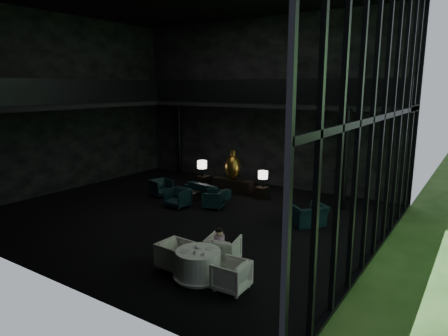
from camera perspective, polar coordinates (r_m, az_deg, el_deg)
The scene contains 34 objects.
floor at distance 15.45m, azimuth -5.61°, elevation -6.57°, with size 14.00×12.00×0.02m, color black.
wall_back at distance 19.71m, azimuth 5.38°, elevation 9.19°, with size 14.00×0.04×8.00m, color black.
wall_front at distance 10.79m, azimuth -26.73°, elevation 6.13°, with size 14.00×0.04×8.00m, color black.
wall_left at distance 19.91m, azimuth -21.85°, elevation 8.45°, with size 0.04×12.00×8.00m, color black.
curtain_wall at distance 11.61m, azimuth 21.81°, elevation 6.83°, with size 0.20×12.00×8.00m, color black, non-canonical shape.
mezzanine_left at distance 19.10m, azimuth -20.12°, elevation 8.48°, with size 2.00×12.00×0.25m, color black.
mezzanine_back at distance 18.36m, azimuth 6.66°, elevation 9.00°, with size 12.00×2.00×0.25m, color black.
railing_left at distance 18.29m, azimuth -18.35°, elevation 10.37°, with size 0.06×12.00×1.00m, color black.
railing_back at distance 17.46m, azimuth 5.18°, elevation 10.87°, with size 12.00×0.06×1.00m, color black.
column_nw at distance 22.44m, azimuth -6.43°, elevation 4.33°, with size 0.24×0.24×4.00m, color black.
column_ne at distance 16.23m, azimuth 16.87°, elevation 1.15°, with size 0.24×0.24×4.00m, color black.
console at distance 18.33m, azimuth 1.20°, elevation -2.58°, with size 1.99×0.45×0.63m, color black.
bronze_urn at distance 18.18m, azimuth 1.31°, elevation 0.15°, with size 0.71×0.71×1.32m.
side_table_left at distance 19.15m, azimuth -2.97°, elevation -2.02°, with size 0.55×0.55×0.61m, color black.
table_lamp_left at distance 18.91m, azimuth -3.16°, elevation 0.41°, with size 0.45×0.45×0.75m.
side_table_right at distance 17.48m, azimuth 5.45°, elevation -3.54°, with size 0.47×0.47×0.52m, color black.
table_lamp_right at distance 17.35m, azimuth 5.59°, elevation -1.08°, with size 0.42×0.42×0.70m.
sofa at distance 17.72m, azimuth -2.44°, elevation -2.71°, with size 2.20×0.64×0.86m, color black.
lounge_armchair_west at distance 17.94m, azimuth -8.96°, elevation -2.58°, with size 0.89×0.83×0.91m, color black.
lounge_armchair_east at distance 16.01m, azimuth -1.51°, elevation -4.34°, with size 0.79×0.74×0.82m, color black.
lounge_armchair_south at distance 16.22m, azimuth -6.62°, elevation -4.01°, with size 0.90×0.84×0.93m, color black.
window_armchair at distance 14.31m, azimuth 11.88°, elevation -5.93°, with size 1.27×0.83×1.11m, color black.
coffee_table at distance 17.20m, azimuth -5.22°, elevation -4.03°, with size 0.84×0.84×0.37m, color black.
dining_table at distance 10.42m, azimuth -3.70°, elevation -13.84°, with size 1.28×1.28×0.75m.
dining_chair_north at distance 11.13m, azimuth -0.15°, elevation -11.23°, with size 0.94×0.88×0.96m, color silver.
dining_chair_east at distance 9.85m, azimuth 1.04°, elevation -14.87°, with size 0.79×0.74×0.81m, color silver.
dining_chair_west at distance 10.96m, azimuth -6.99°, elevation -11.96°, with size 0.84×0.79×0.87m, color beige.
child at distance 10.95m, azimuth -0.70°, elevation -10.07°, with size 0.29×0.29×0.62m.
plate_a at distance 10.21m, azimuth -5.50°, elevation -11.76°, with size 0.26×0.26×0.02m, color white.
plate_b at distance 10.34m, azimuth -2.04°, elevation -11.41°, with size 0.23×0.23×0.02m, color white.
saucer at distance 9.99m, azimuth -2.98°, elevation -12.29°, with size 0.15×0.15×0.01m, color white.
coffee_cup at distance 9.96m, azimuth -2.86°, elevation -12.11°, with size 0.09×0.09×0.06m, color white.
cereal_bowl at distance 10.38m, azimuth -3.76°, elevation -11.16°, with size 0.15×0.15×0.08m, color white.
cream_pot at distance 10.03m, azimuth -4.25°, elevation -12.01°, with size 0.06×0.06×0.08m, color #99999E.
Camera 1 is at (9.35, -11.33, 4.79)m, focal length 32.00 mm.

